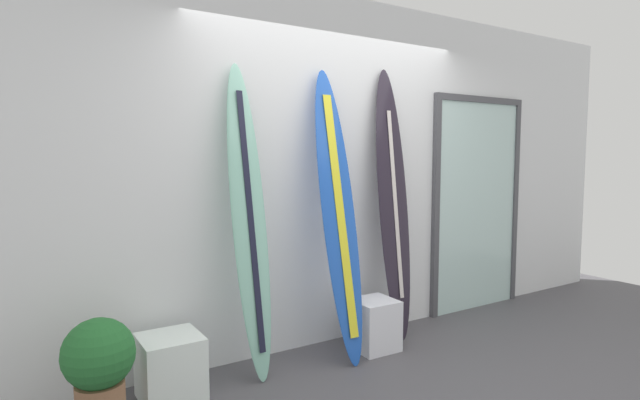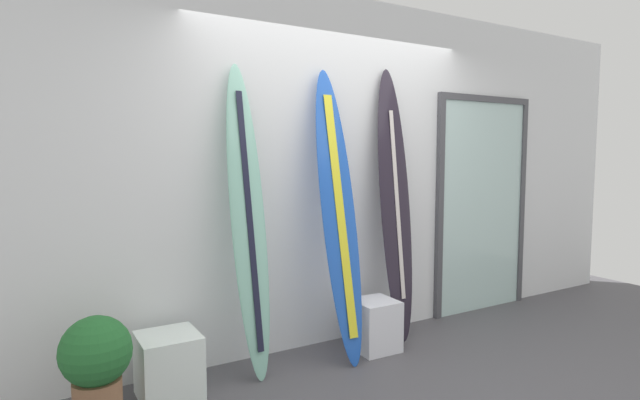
{
  "view_description": "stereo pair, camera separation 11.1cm",
  "coord_description": "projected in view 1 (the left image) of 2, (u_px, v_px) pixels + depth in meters",
  "views": [
    {
      "loc": [
        -2.29,
        -2.18,
        1.53
      ],
      "look_at": [
        -0.31,
        0.95,
        1.2
      ],
      "focal_mm": 28.28,
      "sensor_mm": 36.0,
      "label": 1
    },
    {
      "loc": [
        -2.2,
        -2.24,
        1.53
      ],
      "look_at": [
        -0.31,
        0.95,
        1.2
      ],
      "focal_mm": 28.28,
      "sensor_mm": 36.0,
      "label": 2
    }
  ],
  "objects": [
    {
      "name": "surfboard_cobalt",
      "position": [
        339.0,
        216.0,
        3.76
      ],
      "size": [
        0.31,
        0.54,
        2.19
      ],
      "color": "blue",
      "rests_on": "ground"
    },
    {
      "name": "wall_back",
      "position": [
        329.0,
        171.0,
        4.17
      ],
      "size": [
        7.2,
        0.2,
        2.8
      ],
      "primitive_type": "cube",
      "color": "silver",
      "rests_on": "ground"
    },
    {
      "name": "surfboard_seafoam",
      "position": [
        249.0,
        222.0,
        3.45
      ],
      "size": [
        0.28,
        0.43,
        2.17
      ],
      "color": "#83C0AB",
      "rests_on": "ground"
    },
    {
      "name": "glass_door",
      "position": [
        477.0,
        200.0,
        4.99
      ],
      "size": [
        1.21,
        0.06,
        2.1
      ],
      "color": "silver",
      "rests_on": "ground"
    },
    {
      "name": "display_block_center",
      "position": [
        374.0,
        324.0,
        3.97
      ],
      "size": [
        0.33,
        0.33,
        0.4
      ],
      "color": "silver",
      "rests_on": "ground"
    },
    {
      "name": "potted_plant",
      "position": [
        99.0,
        368.0,
        2.74
      ],
      "size": [
        0.39,
        0.39,
        0.65
      ],
      "color": "#895E41",
      "rests_on": "ground"
    },
    {
      "name": "ground",
      "position": [
        441.0,
        400.0,
        3.2
      ],
      "size": [
        8.0,
        8.0,
        0.04
      ],
      "primitive_type": "cube",
      "color": "#4A484D"
    },
    {
      "name": "surfboard_charcoal",
      "position": [
        393.0,
        204.0,
        4.19
      ],
      "size": [
        0.31,
        0.36,
        2.25
      ],
      "color": "#251E2A",
      "rests_on": "ground"
    },
    {
      "name": "display_block_left",
      "position": [
        171.0,
        367.0,
        3.16
      ],
      "size": [
        0.37,
        0.37,
        0.41
      ],
      "color": "white",
      "rests_on": "ground"
    }
  ]
}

